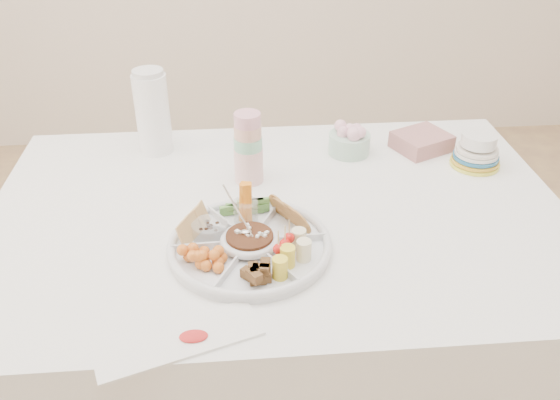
{
  "coord_description": "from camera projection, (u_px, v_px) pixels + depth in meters",
  "views": [
    {
      "loc": [
        -0.11,
        -1.3,
        1.61
      ],
      "look_at": [
        -0.0,
        -0.07,
        0.83
      ],
      "focal_mm": 38.0,
      "sensor_mm": 36.0,
      "label": 1
    }
  ],
  "objects": [
    {
      "name": "thermos",
      "position": [
        152.0,
        111.0,
        1.77
      ],
      "size": [
        0.12,
        0.12,
        0.26
      ],
      "primitive_type": "cylinder",
      "rotation": [
        0.0,
        0.0,
        0.25
      ],
      "color": "white",
      "rests_on": "dining_table"
    },
    {
      "name": "dining_table",
      "position": [
        279.0,
        317.0,
        1.75
      ],
      "size": [
        1.52,
        1.02,
        0.76
      ],
      "primitive_type": "cube",
      "color": "white",
      "rests_on": "floor"
    },
    {
      "name": "tortillas",
      "position": [
        293.0,
        216.0,
        1.45
      ],
      "size": [
        0.09,
        0.09,
        0.05
      ],
      "primitive_type": null,
      "rotation": [
        0.0,
        0.0,
        0.05
      ],
      "color": "#B17744",
      "rests_on": "party_tray"
    },
    {
      "name": "bean_dip",
      "position": [
        250.0,
        240.0,
        1.39
      ],
      "size": [
        0.12,
        0.12,
        0.04
      ],
      "primitive_type": "cylinder",
      "rotation": [
        0.0,
        0.0,
        0.05
      ],
      "color": "#592E20",
      "rests_on": "party_tray"
    },
    {
      "name": "pita_raisins",
      "position": [
        200.0,
        223.0,
        1.42
      ],
      "size": [
        0.13,
        0.13,
        0.07
      ],
      "primitive_type": null,
      "rotation": [
        0.0,
        0.0,
        0.05
      ],
      "color": "tan",
      "rests_on": "party_tray"
    },
    {
      "name": "napkin_stack",
      "position": [
        422.0,
        142.0,
        1.83
      ],
      "size": [
        0.2,
        0.19,
        0.05
      ],
      "primitive_type": "cube",
      "rotation": [
        0.0,
        0.0,
        0.44
      ],
      "color": "#B07371",
      "rests_on": "dining_table"
    },
    {
      "name": "plate_stack",
      "position": [
        477.0,
        151.0,
        1.73
      ],
      "size": [
        0.16,
        0.16,
        0.09
      ],
      "primitive_type": "cylinder",
      "rotation": [
        0.0,
        0.0,
        -0.09
      ],
      "color": "yellow",
      "rests_on": "dining_table"
    },
    {
      "name": "granola_chunks",
      "position": [
        255.0,
        273.0,
        1.28
      ],
      "size": [
        0.1,
        0.1,
        0.04
      ],
      "primitive_type": null,
      "rotation": [
        0.0,
        0.0,
        0.05
      ],
      "color": "brown",
      "rests_on": "party_tray"
    },
    {
      "name": "cup_stack",
      "position": [
        248.0,
        145.0,
        1.62
      ],
      "size": [
        0.09,
        0.09,
        0.22
      ],
      "primitive_type": "cylinder",
      "rotation": [
        0.0,
        0.0,
        -0.16
      ],
      "color": "silver",
      "rests_on": "dining_table"
    },
    {
      "name": "placemat",
      "position": [
        178.0,
        339.0,
        1.15
      ],
      "size": [
        0.34,
        0.21,
        0.01
      ],
      "primitive_type": "cube",
      "rotation": [
        0.0,
        0.0,
        0.33
      ],
      "color": "white",
      "rests_on": "dining_table"
    },
    {
      "name": "cherries",
      "position": [
        202.0,
        259.0,
        1.32
      ],
      "size": [
        0.12,
        0.12,
        0.05
      ],
      "primitive_type": null,
      "rotation": [
        0.0,
        0.0,
        0.05
      ],
      "color": "#C96D28",
      "rests_on": "party_tray"
    },
    {
      "name": "flower_bowl",
      "position": [
        350.0,
        139.0,
        1.8
      ],
      "size": [
        0.16,
        0.16,
        0.09
      ],
      "primitive_type": "cylinder",
      "rotation": [
        0.0,
        0.0,
        0.34
      ],
      "color": "#9CB5A7",
      "rests_on": "dining_table"
    },
    {
      "name": "carrot_cucumber",
      "position": [
        245.0,
        199.0,
        1.48
      ],
      "size": [
        0.13,
        0.13,
        0.11
      ],
      "primitive_type": null,
      "rotation": [
        0.0,
        0.0,
        0.05
      ],
      "color": "orange",
      "rests_on": "party_tray"
    },
    {
      "name": "banana_tomato",
      "position": [
        302.0,
        243.0,
        1.33
      ],
      "size": [
        0.12,
        0.12,
        0.09
      ],
      "primitive_type": null,
      "rotation": [
        0.0,
        0.0,
        0.05
      ],
      "color": "#EECF68",
      "rests_on": "party_tray"
    },
    {
      "name": "party_tray",
      "position": [
        250.0,
        243.0,
        1.39
      ],
      "size": [
        0.4,
        0.4,
        0.04
      ],
      "primitive_type": "cylinder",
      "rotation": [
        0.0,
        0.0,
        0.05
      ],
      "color": "white",
      "rests_on": "dining_table"
    }
  ]
}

